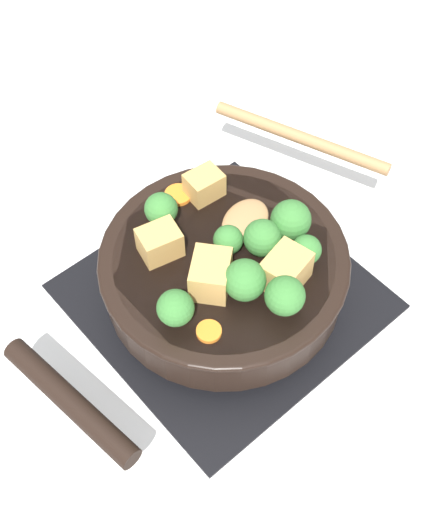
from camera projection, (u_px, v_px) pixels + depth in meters
The scene contains 18 objects.
ground_plane at pixel (224, 297), 0.85m from camera, with size 2.40×2.40×0.00m, color white.
front_burner_grate at pixel (224, 291), 0.84m from camera, with size 0.31×0.31×0.03m.
skillet_pan at pixel (222, 271), 0.80m from camera, with size 0.28×0.38×0.06m.
wooden_spoon at pixel (278, 172), 0.85m from camera, with size 0.22×0.23×0.02m.
tofu_cube_center_large at pixel (211, 275), 0.74m from camera, with size 0.05×0.04×0.04m, color tan.
tofu_cube_near_handle at pixel (204, 185), 0.82m from camera, with size 0.04×0.03×0.03m, color tan.
tofu_cube_east_chunk at pixel (160, 242), 0.77m from camera, with size 0.04×0.03×0.03m, color tan.
tofu_cube_west_chunk at pixel (286, 270), 0.75m from camera, with size 0.05×0.04×0.04m, color tan.
broccoli_floret_near_spoon at pixel (161, 209), 0.79m from camera, with size 0.04×0.04×0.04m.
broccoli_floret_center_top at pixel (245, 280), 0.73m from camera, with size 0.04×0.04×0.05m.
broccoli_floret_east_rim at pixel (306, 250), 0.76m from camera, with size 0.03×0.03×0.04m.
broccoli_floret_west_rim at pixel (175, 308), 0.71m from camera, with size 0.04×0.04×0.05m.
broccoli_floret_north_edge at pixel (291, 220), 0.77m from camera, with size 0.04×0.04×0.05m.
broccoli_floret_south_cluster at pixel (262, 238), 0.76m from camera, with size 0.04×0.04×0.05m.
broccoli_floret_mid_floret at pixel (287, 294), 0.72m from camera, with size 0.04×0.04×0.05m.
broccoli_floret_small_inner at pixel (225, 238), 0.77m from camera, with size 0.03×0.03×0.04m.
carrot_slice_orange_thin at pixel (209, 331), 0.72m from camera, with size 0.03×0.03×0.01m, color orange.
carrot_slice_near_center at pixel (178, 195), 0.83m from camera, with size 0.03×0.03×0.01m, color orange.
Camera 1 is at (-0.35, 0.30, 0.71)m, focal length 50.00 mm.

